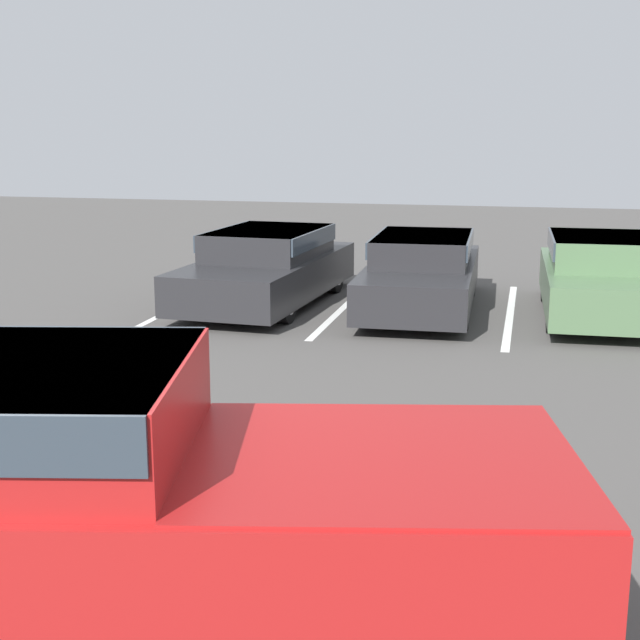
% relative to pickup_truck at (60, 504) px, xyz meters
% --- Properties ---
extents(stall_stripe_a, '(0.12, 5.13, 0.01)m').
position_rel_pickup_truck_xyz_m(stall_stripe_a, '(-3.18, 10.20, -0.86)').
color(stall_stripe_a, white).
rests_on(stall_stripe_a, ground_plane).
extents(stall_stripe_b, '(0.12, 5.13, 0.01)m').
position_rel_pickup_truck_xyz_m(stall_stripe_b, '(-0.42, 10.20, -0.86)').
color(stall_stripe_b, white).
rests_on(stall_stripe_b, ground_plane).
extents(stall_stripe_c, '(0.12, 5.13, 0.01)m').
position_rel_pickup_truck_xyz_m(stall_stripe_c, '(2.34, 10.20, -0.86)').
color(stall_stripe_c, white).
rests_on(stall_stripe_c, ground_plane).
extents(pickup_truck, '(6.32, 3.19, 1.71)m').
position_rel_pickup_truck_xyz_m(pickup_truck, '(0.00, 0.00, 0.00)').
color(pickup_truck, '#A51919').
rests_on(pickup_truck, ground_plane).
extents(parked_sedan_a, '(2.14, 4.84, 1.28)m').
position_rel_pickup_truck_xyz_m(parked_sedan_a, '(-1.77, 10.15, -0.18)').
color(parked_sedan_a, '#232326').
rests_on(parked_sedan_a, ground_plane).
extents(parked_sedan_b, '(1.85, 4.77, 1.24)m').
position_rel_pickup_truck_xyz_m(parked_sedan_b, '(0.87, 10.28, -0.20)').
color(parked_sedan_b, '#232326').
rests_on(parked_sedan_b, ground_plane).
extents(parked_sedan_c, '(1.81, 4.31, 1.30)m').
position_rel_pickup_truck_xyz_m(parked_sedan_c, '(3.70, 10.28, -0.17)').
color(parked_sedan_c, '#4C6B47').
rests_on(parked_sedan_c, ground_plane).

